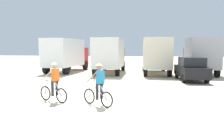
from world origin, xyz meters
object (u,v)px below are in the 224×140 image
at_px(box_truck_white_box, 110,54).
at_px(cyclist_cowboy_hat, 99,86).
at_px(box_truck_cream_rv, 156,54).
at_px(box_truck_grey_hauler, 200,54).
at_px(sedan_parked, 191,69).
at_px(cyclist_orange_shirt, 54,84).
at_px(box_truck_avon_van, 66,54).

relative_size(box_truck_white_box, cyclist_cowboy_hat, 3.73).
relative_size(box_truck_cream_rv, box_truck_grey_hauler, 1.01).
bearing_deg(cyclist_cowboy_hat, box_truck_white_box, 97.64).
height_order(box_truck_cream_rv, sedan_parked, box_truck_cream_rv).
distance_m(box_truck_cream_rv, sedan_parked, 5.17).
distance_m(box_truck_grey_hauler, cyclist_orange_shirt, 15.83).
relative_size(box_truck_avon_van, box_truck_cream_rv, 1.01).
height_order(box_truck_white_box, cyclist_orange_shirt, box_truck_white_box).
bearing_deg(box_truck_white_box, box_truck_avon_van, 173.44).
height_order(box_truck_cream_rv, cyclist_cowboy_hat, box_truck_cream_rv).
height_order(sedan_parked, cyclist_cowboy_hat, cyclist_cowboy_hat).
xyz_separation_m(cyclist_orange_shirt, cyclist_cowboy_hat, (2.16, -0.40, 0.00)).
height_order(box_truck_grey_hauler, cyclist_cowboy_hat, box_truck_grey_hauler).
height_order(box_truck_avon_van, cyclist_orange_shirt, box_truck_avon_van).
distance_m(box_truck_cream_rv, cyclist_orange_shirt, 13.60).
distance_m(box_truck_grey_hauler, cyclist_cowboy_hat, 15.09).
xyz_separation_m(box_truck_avon_van, box_truck_white_box, (4.63, -0.53, 0.00)).
height_order(box_truck_avon_van, sedan_parked, box_truck_avon_van).
distance_m(box_truck_avon_van, box_truck_grey_hauler, 13.08).
bearing_deg(box_truck_grey_hauler, box_truck_cream_rv, -174.55).
bearing_deg(box_truck_white_box, box_truck_grey_hauler, 3.98).
distance_m(box_truck_avon_van, sedan_parked, 12.50).
bearing_deg(box_truck_cream_rv, box_truck_avon_van, 177.88).
bearing_deg(cyclist_cowboy_hat, box_truck_cream_rv, 78.55).
bearing_deg(box_truck_white_box, cyclist_orange_shirt, -91.95).
xyz_separation_m(box_truck_avon_van, cyclist_orange_shirt, (4.20, -13.02, -1.03)).
bearing_deg(cyclist_orange_shirt, box_truck_grey_hauler, 55.84).
distance_m(box_truck_grey_hauler, sedan_parked, 5.12).
relative_size(box_truck_white_box, box_truck_grey_hauler, 1.00).
bearing_deg(box_truck_cream_rv, box_truck_grey_hauler, 5.45).
bearing_deg(cyclist_orange_shirt, box_truck_cream_rv, 69.25).
distance_m(box_truck_cream_rv, box_truck_grey_hauler, 4.08).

